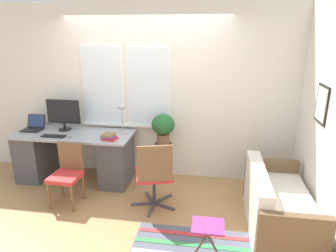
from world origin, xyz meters
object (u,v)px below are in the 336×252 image
object	(u,v)px
laptop	(34,127)
desk_chair_wooden	(67,172)
monitor	(63,114)
folding_stool	(208,229)
mouse	(70,137)
office_chair_swivel	(154,174)
desk_lamp	(122,111)
keyboard	(54,136)
plant_stand	(163,148)
book_stack	(109,137)
couch_loveseat	(276,207)
potted_plant	(163,126)

from	to	relation	value
laptop	desk_chair_wooden	size ratio (longest dim) A/B	0.36
monitor	folding_stool	bearing A→B (deg)	-34.97
laptop	monitor	world-z (taller)	monitor
mouse	office_chair_swivel	xyz separation A→B (m)	(1.33, -0.41, -0.29)
desk_chair_wooden	office_chair_swivel	distance (m)	1.21
desk_lamp	office_chair_swivel	size ratio (longest dim) A/B	0.48
keyboard	office_chair_swivel	bearing A→B (deg)	-14.58
desk_lamp	desk_chair_wooden	size ratio (longest dim) A/B	0.56
monitor	plant_stand	xyz separation A→B (m)	(1.58, 0.01, -0.48)
desk_chair_wooden	plant_stand	bearing A→B (deg)	35.53
keyboard	folding_stool	distance (m)	2.69
plant_stand	folding_stool	world-z (taller)	plant_stand
desk_lamp	keyboard	bearing A→B (deg)	-161.53
laptop	plant_stand	size ratio (longest dim) A/B	0.47
desk_chair_wooden	folding_stool	size ratio (longest dim) A/B	1.93
desk_lamp	office_chair_swivel	bearing A→B (deg)	-49.25
plant_stand	monitor	bearing A→B (deg)	-179.64
desk_chair_wooden	folding_stool	xyz separation A→B (m)	(1.93, -0.84, -0.07)
book_stack	folding_stool	world-z (taller)	book_stack
monitor	desk_chair_wooden	xyz separation A→B (m)	(0.39, -0.78, -0.60)
desk_lamp	book_stack	bearing A→B (deg)	-110.02
book_stack	couch_loveseat	world-z (taller)	book_stack
laptop	potted_plant	world-z (taller)	potted_plant
mouse	book_stack	distance (m)	0.58
desk_lamp	office_chair_swivel	xyz separation A→B (m)	(0.64, -0.74, -0.63)
desk_lamp	office_chair_swivel	world-z (taller)	desk_lamp
couch_loveseat	monitor	bearing A→B (deg)	73.22
desk_lamp	couch_loveseat	world-z (taller)	desk_lamp
laptop	folding_stool	bearing A→B (deg)	-28.94
mouse	book_stack	world-z (taller)	book_stack
mouse	plant_stand	world-z (taller)	mouse
book_stack	couch_loveseat	size ratio (longest dim) A/B	0.17
keyboard	folding_stool	world-z (taller)	keyboard
potted_plant	book_stack	bearing A→B (deg)	-156.22
office_chair_swivel	potted_plant	bearing A→B (deg)	-104.77
monitor	desk_lamp	xyz separation A→B (m)	(0.95, -0.01, 0.09)
keyboard	desk_chair_wooden	distance (m)	0.69
mouse	monitor	bearing A→B (deg)	126.95
office_chair_swivel	desk_chair_wooden	bearing A→B (deg)	-14.27
monitor	office_chair_swivel	distance (m)	1.84
mouse	office_chair_swivel	size ratio (longest dim) A/B	0.06
office_chair_swivel	folding_stool	distance (m)	1.14
couch_loveseat	plant_stand	world-z (taller)	couch_loveseat
folding_stool	monitor	bearing A→B (deg)	145.03
book_stack	folding_stool	xyz separation A→B (m)	(1.47, -1.30, -0.45)
keyboard	potted_plant	distance (m)	1.63
couch_loveseat	plant_stand	xyz separation A→B (m)	(-1.53, 0.95, 0.29)
plant_stand	folding_stool	xyz separation A→B (m)	(0.73, -1.63, -0.19)
mouse	folding_stool	bearing A→B (deg)	-31.83
desk_chair_wooden	potted_plant	xyz separation A→B (m)	(1.19, 0.79, 0.47)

